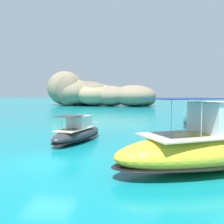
% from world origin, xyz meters
% --- Properties ---
extents(ground_plane, '(400.00, 400.00, 0.00)m').
position_xyz_m(ground_plane, '(0.00, 0.00, 0.00)').
color(ground_plane, '#0F7F89').
extents(islet_large, '(24.44, 26.66, 10.41)m').
position_xyz_m(islet_large, '(-13.92, 62.53, 3.99)').
color(islet_large, '#84755B').
rests_on(islet_large, ground).
extents(islet_small, '(22.89, 17.51, 5.89)m').
position_xyz_m(islet_small, '(0.03, 58.48, 2.79)').
color(islet_small, '#9E8966').
rests_on(islet_small, ground).
extents(motorboat_yellow, '(11.23, 7.83, 3.42)m').
position_xyz_m(motorboat_yellow, '(8.54, 0.19, 1.08)').
color(motorboat_yellow, yellow).
rests_on(motorboat_yellow, ground).
extents(motorboat_charcoal, '(3.47, 6.73, 2.03)m').
position_xyz_m(motorboat_charcoal, '(-0.02, 6.00, 0.65)').
color(motorboat_charcoal, '#2D2D33').
rests_on(motorboat_charcoal, ground).
extents(motorboat_teal, '(3.50, 9.15, 2.80)m').
position_xyz_m(motorboat_teal, '(10.60, 13.08, 0.89)').
color(motorboat_teal, '#19727A').
rests_on(motorboat_teal, ground).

